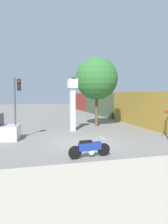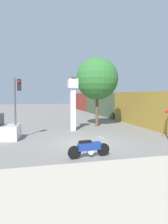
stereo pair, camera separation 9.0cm
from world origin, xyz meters
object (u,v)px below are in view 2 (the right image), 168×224
clock_tower (73,95)px  freight_train (106,104)px  traffic_light (17,97)px  street_tree (97,79)px  motorcycle (89,148)px

clock_tower → freight_train: size_ratio=0.12×
clock_tower → traffic_light: clock_tower is taller
traffic_light → street_tree: bearing=32.4°
street_tree → traffic_light: bearing=-147.6°
motorcycle → clock_tower: (0.91, 8.10, 2.60)m
clock_tower → traffic_light: (-4.48, -2.60, -0.12)m
clock_tower → street_tree: 3.88m
traffic_light → street_tree: size_ratio=0.64×
freight_train → traffic_light: size_ratio=8.89×
motorcycle → freight_train: (9.03, 21.50, 1.23)m
traffic_light → street_tree: (7.34, 4.66, 1.73)m
motorcycle → freight_train: freight_train is taller
clock_tower → freight_train: (8.12, 13.40, -1.37)m
street_tree → motorcycle: bearing=-110.4°
clock_tower → street_tree: bearing=35.7°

